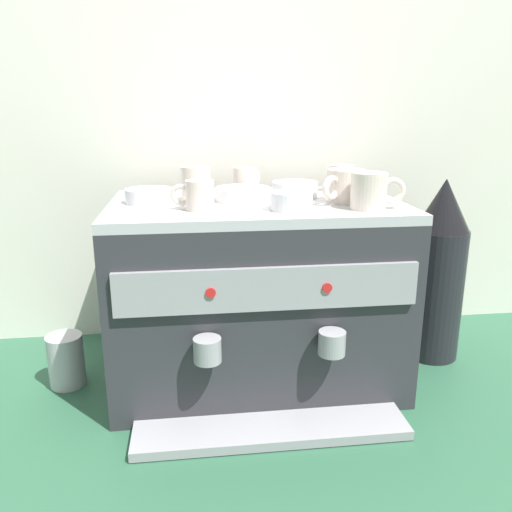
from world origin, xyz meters
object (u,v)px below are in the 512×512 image
at_px(ceramic_cup_3, 246,180).
at_px(ceramic_cup_4, 198,195).
at_px(espresso_machine, 256,293).
at_px(ceramic_bowl_2, 295,190).
at_px(ceramic_bowl_3, 243,194).
at_px(ceramic_cup_5, 342,178).
at_px(coffee_grinder, 438,271).
at_px(ceramic_bowl_1, 149,196).
at_px(milk_pitcher, 66,360).
at_px(ceramic_cup_2, 344,186).
at_px(ceramic_cup_1, 196,184).
at_px(ceramic_bowl_0, 291,201).
at_px(ceramic_cup_0, 371,191).

bearing_deg(ceramic_cup_3, ceramic_cup_4, -119.13).
relative_size(espresso_machine, ceramic_bowl_2, 6.04).
bearing_deg(ceramic_bowl_3, ceramic_bowl_2, 16.38).
distance_m(espresso_machine, ceramic_cup_5, 0.37).
distance_m(ceramic_cup_3, coffee_grinder, 0.56).
bearing_deg(ceramic_bowl_1, espresso_machine, -4.42).
height_order(ceramic_bowl_2, coffee_grinder, coffee_grinder).
distance_m(ceramic_bowl_1, coffee_grinder, 0.76).
bearing_deg(ceramic_bowl_3, milk_pitcher, -179.29).
xyz_separation_m(ceramic_cup_2, milk_pitcher, (-0.66, 0.05, -0.42)).
distance_m(ceramic_cup_3, ceramic_bowl_3, 0.12).
xyz_separation_m(ceramic_cup_2, coffee_grinder, (0.29, 0.09, -0.24)).
xyz_separation_m(ceramic_cup_1, milk_pitcher, (-0.32, -0.01, -0.42)).
xyz_separation_m(ceramic_cup_1, coffee_grinder, (0.62, 0.03, -0.25)).
height_order(ceramic_cup_4, ceramic_bowl_0, ceramic_cup_4).
distance_m(espresso_machine, ceramic_cup_3, 0.29).
bearing_deg(coffee_grinder, ceramic_bowl_2, 179.88).
height_order(ceramic_cup_1, ceramic_bowl_3, ceramic_cup_1).
relative_size(ceramic_cup_2, ceramic_bowl_2, 1.00).
relative_size(ceramic_cup_0, ceramic_cup_2, 1.07).
height_order(espresso_machine, ceramic_cup_2, ceramic_cup_2).
height_order(ceramic_cup_1, coffee_grinder, ceramic_cup_1).
bearing_deg(ceramic_bowl_3, ceramic_cup_1, 178.56).
distance_m(ceramic_cup_3, milk_pitcher, 0.62).
distance_m(espresso_machine, ceramic_cup_1, 0.30).
bearing_deg(coffee_grinder, espresso_machine, -173.48).
bearing_deg(ceramic_bowl_3, coffee_grinder, 4.15).
height_order(ceramic_bowl_1, ceramic_bowl_2, ceramic_bowl_2).
relative_size(ceramic_cup_2, ceramic_bowl_3, 0.87).
distance_m(ceramic_cup_2, ceramic_bowl_0, 0.16).
bearing_deg(ceramic_bowl_0, ceramic_bowl_1, 157.51).
height_order(espresso_machine, ceramic_cup_0, ceramic_cup_0).
relative_size(ceramic_cup_2, ceramic_cup_4, 1.18).
bearing_deg(espresso_machine, ceramic_bowl_3, 148.39).
bearing_deg(ceramic_bowl_1, ceramic_bowl_2, 6.27).
bearing_deg(coffee_grinder, ceramic_cup_0, -145.73).
bearing_deg(ceramic_cup_2, ceramic_cup_4, -171.34).
relative_size(ceramic_cup_5, ceramic_bowl_2, 0.88).
xyz_separation_m(espresso_machine, ceramic_bowl_1, (-0.24, 0.02, 0.24)).
height_order(ceramic_cup_3, ceramic_bowl_3, ceramic_cup_3).
relative_size(ceramic_cup_2, ceramic_cup_5, 1.13).
distance_m(ceramic_cup_1, ceramic_cup_4, 0.10).
height_order(ceramic_cup_5, ceramic_bowl_2, ceramic_cup_5).
relative_size(ceramic_cup_1, ceramic_cup_3, 1.33).
distance_m(ceramic_cup_3, ceramic_bowl_0, 0.26).
bearing_deg(ceramic_bowl_1, ceramic_bowl_3, -0.15).
distance_m(ceramic_cup_5, ceramic_bowl_0, 0.29).
xyz_separation_m(ceramic_cup_2, ceramic_bowl_0, (-0.14, -0.07, -0.02)).
distance_m(ceramic_bowl_3, milk_pitcher, 0.58).
bearing_deg(ceramic_bowl_2, ceramic_bowl_0, -103.78).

